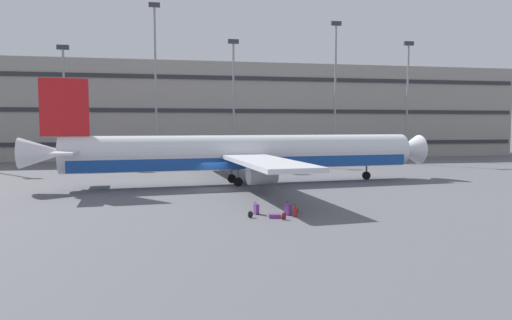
# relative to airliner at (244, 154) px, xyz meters

# --- Properties ---
(ground_plane) EXTENTS (600.00, 600.00, 0.00)m
(ground_plane) POSITION_rel_airliner_xyz_m (-3.28, -2.91, -3.15)
(ground_plane) COLOR #5B5B60
(terminal_structure) EXTENTS (128.08, 17.15, 17.68)m
(terminal_structure) POSITION_rel_airliner_xyz_m (-3.28, 43.03, 5.69)
(terminal_structure) COLOR gray
(terminal_structure) RESTS_ON ground_plane
(airliner) EXTENTS (42.48, 34.56, 10.48)m
(airliner) POSITION_rel_airliner_xyz_m (0.00, 0.00, 0.00)
(airliner) COLOR silver
(airliner) RESTS_ON ground_plane
(light_mast_left) EXTENTS (1.80, 0.50, 18.78)m
(light_mast_left) POSITION_rel_airliner_xyz_m (-24.36, 29.31, 7.88)
(light_mast_left) COLOR gray
(light_mast_left) RESTS_ON ground_plane
(light_mast_center_left) EXTENTS (1.80, 0.50, 25.97)m
(light_mast_center_left) POSITION_rel_airliner_xyz_m (-10.18, 29.31, 11.58)
(light_mast_center_left) COLOR gray
(light_mast_center_left) RESTS_ON ground_plane
(light_mast_center_right) EXTENTS (1.80, 0.50, 20.57)m
(light_mast_center_right) POSITION_rel_airliner_xyz_m (2.68, 29.31, 8.81)
(light_mast_center_right) COLOR gray
(light_mast_center_right) RESTS_ON ground_plane
(light_mast_right) EXTENTS (1.80, 0.50, 24.28)m
(light_mast_right) POSITION_rel_airliner_xyz_m (20.76, 29.31, 10.71)
(light_mast_right) COLOR gray
(light_mast_right) RESTS_ON ground_plane
(light_mast_far_right) EXTENTS (1.80, 0.50, 21.30)m
(light_mast_far_right) POSITION_rel_airliner_xyz_m (34.58, 29.31, 9.18)
(light_mast_far_right) COLOR gray
(light_mast_far_right) RESTS_ON ground_plane
(suitcase_upright) EXTENTS (0.35, 0.47, 0.87)m
(suitcase_upright) POSITION_rel_airliner_xyz_m (0.82, -17.18, -2.79)
(suitcase_upright) COLOR #B21E23
(suitcase_upright) RESTS_ON ground_plane
(suitcase_teal) EXTENTS (0.36, 0.49, 0.86)m
(suitcase_teal) POSITION_rel_airliner_xyz_m (-1.61, -15.87, -2.77)
(suitcase_teal) COLOR #72388C
(suitcase_teal) RESTS_ON ground_plane
(suitcase_orange) EXTENTS (0.85, 0.54, 0.24)m
(suitcase_orange) POSITION_rel_airliner_xyz_m (-0.63, -17.29, -3.03)
(suitcase_orange) COLOR #72388C
(suitcase_orange) RESTS_ON ground_plane
(suitcase_large) EXTENTS (0.47, 0.52, 0.93)m
(suitcase_large) POSITION_rel_airliner_xyz_m (0.46, -16.56, -2.74)
(suitcase_large) COLOR #72388C
(suitcase_large) RESTS_ON ground_plane
(backpack_silver) EXTENTS (0.40, 0.40, 0.50)m
(backpack_silver) POSITION_rel_airliner_xyz_m (1.22, -15.89, -2.93)
(backpack_silver) COLOR #592619
(backpack_silver) RESTS_ON ground_plane
(backpack_small) EXTENTS (0.40, 0.29, 0.49)m
(backpack_small) POSITION_rel_airliner_xyz_m (-2.20, -16.99, -2.94)
(backpack_small) COLOR black
(backpack_small) RESTS_ON ground_plane
(backpack_black) EXTENTS (0.39, 0.40, 0.52)m
(backpack_black) POSITION_rel_airliner_xyz_m (-0.21, -17.97, -2.92)
(backpack_black) COLOR maroon
(backpack_black) RESTS_ON ground_plane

